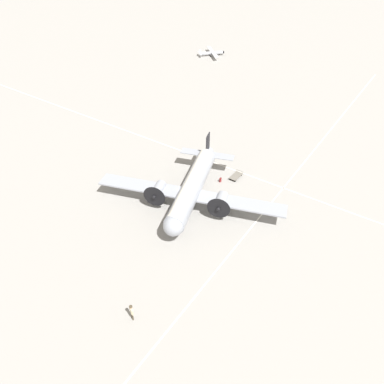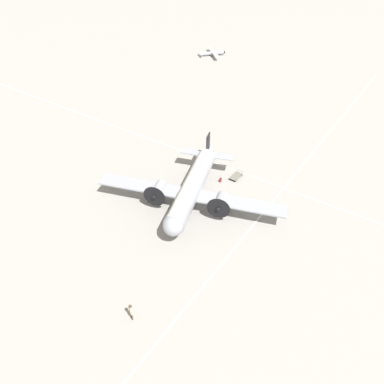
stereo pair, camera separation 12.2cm
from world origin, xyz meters
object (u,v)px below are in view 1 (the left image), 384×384
(suitcase_near_door, at_px, (220,180))
(light_aircraft_distant, at_px, (212,53))
(baggage_cart, at_px, (236,176))
(airliner_main, at_px, (191,188))
(crew_foreground, at_px, (131,311))

(suitcase_near_door, relative_size, light_aircraft_distant, 0.09)
(baggage_cart, relative_size, light_aircraft_distant, 0.32)
(airliner_main, distance_m, baggage_cart, 8.73)
(baggage_cart, height_order, light_aircraft_distant, light_aircraft_distant)
(crew_foreground, bearing_deg, airliner_main, -48.06)
(suitcase_near_door, bearing_deg, crew_foreground, -169.27)
(airliner_main, relative_size, crew_foreground, 12.19)
(airliner_main, height_order, baggage_cart, airliner_main)
(airliner_main, height_order, crew_foreground, airliner_main)
(light_aircraft_distant, bearing_deg, crew_foreground, -109.37)
(baggage_cart, xyz_separation_m, light_aircraft_distant, (42.55, 30.50, 0.48))
(light_aircraft_distant, bearing_deg, suitcase_near_door, -102.58)
(baggage_cart, bearing_deg, suitcase_near_door, -30.60)
(suitcase_near_door, bearing_deg, airliner_main, 174.17)
(suitcase_near_door, height_order, baggage_cart, suitcase_near_door)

